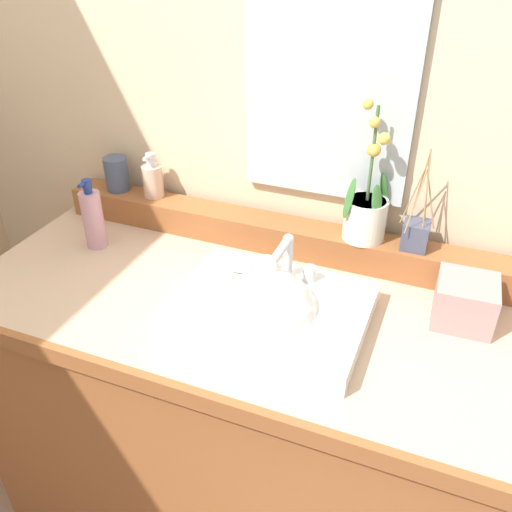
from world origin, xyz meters
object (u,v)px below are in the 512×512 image
object	(u,v)px
soap_dispenser	(153,179)
soap_bar	(238,266)
potted_plant	(366,211)
lotion_bottle	(93,218)
reed_diffuser	(416,234)
tumbler_cup	(117,174)
sink_basin	(268,316)
tissue_box	(465,301)

from	to	relation	value
soap_dispenser	soap_bar	bearing A→B (deg)	-31.90
soap_bar	potted_plant	bearing A→B (deg)	40.34
soap_bar	lotion_bottle	distance (m)	0.45
soap_bar	lotion_bottle	xyz separation A→B (m)	(-0.45, 0.04, 0.02)
reed_diffuser	soap_dispenser	bearing A→B (deg)	179.08
soap_bar	soap_dispenser	bearing A→B (deg)	148.10
soap_bar	reed_diffuser	size ratio (longest dim) A/B	0.27
tumbler_cup	reed_diffuser	xyz separation A→B (m)	(0.87, -0.01, -0.01)
soap_dispenser	reed_diffuser	bearing A→B (deg)	-0.92
potted_plant	sink_basin	bearing A→B (deg)	-113.29
potted_plant	soap_dispenser	world-z (taller)	potted_plant
sink_basin	potted_plant	bearing A→B (deg)	66.71
tumbler_cup	reed_diffuser	world-z (taller)	reed_diffuser
soap_bar	reed_diffuser	bearing A→B (deg)	29.33
potted_plant	reed_diffuser	world-z (taller)	potted_plant
sink_basin	soap_bar	bearing A→B (deg)	139.34
sink_basin	tumbler_cup	world-z (taller)	tumbler_cup
tissue_box	potted_plant	bearing A→B (deg)	151.50
tissue_box	sink_basin	bearing A→B (deg)	-156.54
soap_dispenser	tumbler_cup	size ratio (longest dim) A/B	1.31
soap_dispenser	tissue_box	xyz separation A→B (m)	(0.89, -0.16, -0.08)
sink_basin	tumbler_cup	distance (m)	0.70
sink_basin	soap_dispenser	size ratio (longest dim) A/B	3.28
soap_dispenser	tissue_box	bearing A→B (deg)	-9.88
soap_dispenser	reed_diffuser	xyz separation A→B (m)	(0.75, -0.01, -0.01)
tumbler_cup	reed_diffuser	size ratio (longest dim) A/B	0.39
reed_diffuser	tissue_box	world-z (taller)	reed_diffuser
soap_bar	soap_dispenser	distance (m)	0.44
soap_bar	lotion_bottle	size ratio (longest dim) A/B	0.35
sink_basin	soap_dispenser	bearing A→B (deg)	145.77
lotion_bottle	tissue_box	bearing A→B (deg)	1.97
soap_bar	reed_diffuser	world-z (taller)	reed_diffuser
potted_plant	tissue_box	bearing A→B (deg)	-28.50
lotion_bottle	potted_plant	bearing A→B (deg)	14.20
tissue_box	tumbler_cup	bearing A→B (deg)	171.37
sink_basin	potted_plant	size ratio (longest dim) A/B	1.22
sink_basin	soap_dispenser	distance (m)	0.60
sink_basin	soap_bar	xyz separation A→B (m)	(-0.12, 0.10, 0.04)
tumbler_cup	soap_bar	bearing A→B (deg)	-24.88
lotion_bottle	tissue_box	world-z (taller)	lotion_bottle
soap_bar	potted_plant	distance (m)	0.35
sink_basin	potted_plant	distance (m)	0.37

